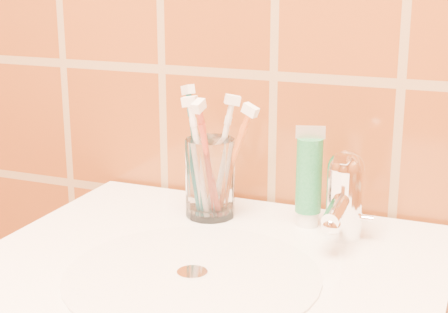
% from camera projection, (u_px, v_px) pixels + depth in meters
% --- Properties ---
extents(glass_tumbler, '(0.09, 0.09, 0.11)m').
position_uv_depth(glass_tumbler, '(210.00, 178.00, 0.97)').
color(glass_tumbler, white).
rests_on(glass_tumbler, pedestal_sink).
extents(toothpaste_tube, '(0.04, 0.04, 0.14)m').
position_uv_depth(toothpaste_tube, '(309.00, 180.00, 0.93)').
color(toothpaste_tube, white).
rests_on(toothpaste_tube, pedestal_sink).
extents(faucet, '(0.05, 0.11, 0.12)m').
position_uv_depth(faucet, '(344.00, 192.00, 0.89)').
color(faucet, white).
rests_on(faucet, pedestal_sink).
extents(toothbrush_0, '(0.11, 0.11, 0.20)m').
position_uv_depth(toothbrush_0, '(196.00, 152.00, 0.98)').
color(toothbrush_0, '#0D6672').
rests_on(toothbrush_0, glass_tumbler).
extents(toothbrush_1, '(0.06, 0.05, 0.18)m').
position_uv_depth(toothbrush_1, '(199.00, 159.00, 0.96)').
color(toothbrush_1, white).
rests_on(toothbrush_1, glass_tumbler).
extents(toothbrush_2, '(0.12, 0.10, 0.18)m').
position_uv_depth(toothbrush_2, '(232.00, 162.00, 0.96)').
color(toothbrush_2, '#CB5E23').
rests_on(toothbrush_2, glass_tumbler).
extents(toothbrush_3, '(0.04, 0.13, 0.20)m').
position_uv_depth(toothbrush_3, '(208.00, 162.00, 0.94)').
color(toothbrush_3, '#B53B26').
rests_on(toothbrush_3, glass_tumbler).
extents(toothbrush_4, '(0.09, 0.09, 0.19)m').
position_uv_depth(toothbrush_4, '(221.00, 156.00, 0.98)').
color(toothbrush_4, white).
rests_on(toothbrush_4, glass_tumbler).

